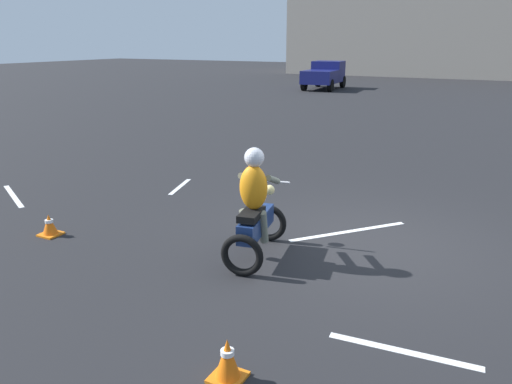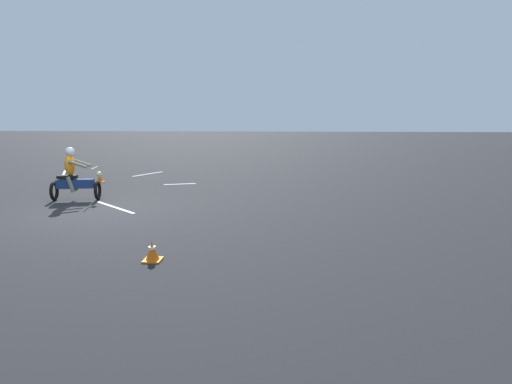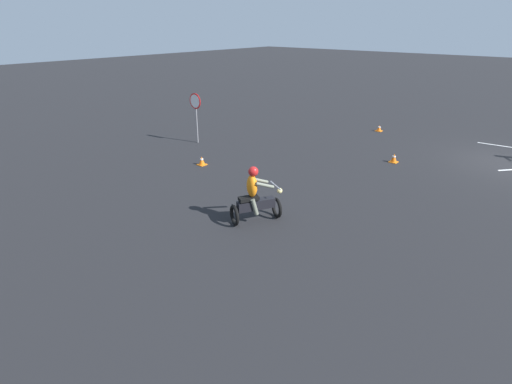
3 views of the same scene
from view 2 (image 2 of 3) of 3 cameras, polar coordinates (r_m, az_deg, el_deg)
name	(u,v)px [view 2 (image 2 of 3)]	position (r m, az deg, el deg)	size (l,w,h in m)	color
ground_plane	(94,211)	(11.97, -22.16, -2.52)	(120.00, 120.00, 0.00)	black
motorcycle_rider_foreground	(74,177)	(13.61, -24.60, 1.93)	(0.88, 1.55, 1.66)	black
traffic_cone_near_left	(100,178)	(17.03, -21.45, 1.86)	(0.32, 0.32, 0.36)	orange
traffic_cone_far_right	(152,252)	(7.53, -14.60, -8.24)	(0.32, 0.32, 0.36)	orange
lane_stripe_ne	(115,207)	(12.23, -19.53, -2.05)	(0.10, 2.19, 0.01)	silver
lane_stripe_n	(180,184)	(15.74, -10.84, 1.13)	(0.10, 1.22, 0.01)	silver
lane_stripe_nw	(148,174)	(18.84, -15.18, 2.51)	(0.10, 1.80, 0.01)	silver
lane_stripe_sw	(64,173)	(20.53, -25.73, 2.46)	(0.10, 1.93, 0.01)	silver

